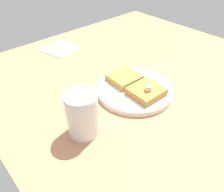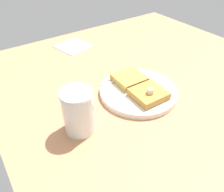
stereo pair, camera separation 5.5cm
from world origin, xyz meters
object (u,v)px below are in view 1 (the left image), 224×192
at_px(plate, 135,89).
at_px(fork, 122,77).
at_px(syrup_jar, 82,116).
at_px(napkin, 61,49).

relative_size(plate, fork, 1.39).
xyz_separation_m(fork, syrup_jar, (-0.09, 0.21, 0.03)).
xyz_separation_m(fork, napkin, (0.32, 0.02, -0.02)).
relative_size(fork, syrup_jar, 1.44).
bearing_deg(fork, plate, 172.11).
bearing_deg(napkin, fork, -176.25).
height_order(plate, fork, fork).
height_order(plate, syrup_jar, syrup_jar).
relative_size(fork, napkin, 1.35).
bearing_deg(napkin, syrup_jar, 155.05).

